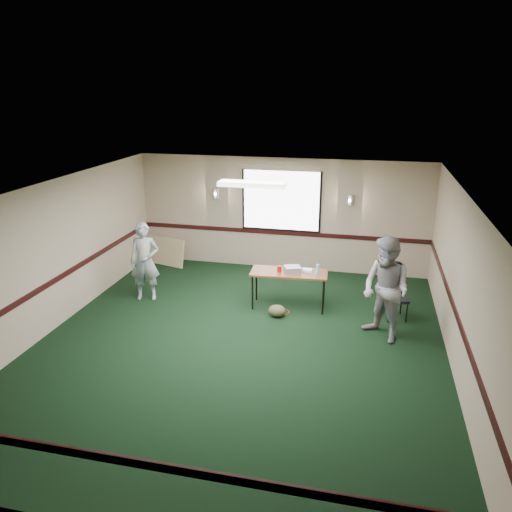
% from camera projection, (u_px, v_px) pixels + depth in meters
% --- Properties ---
extents(ground, '(8.00, 8.00, 0.00)m').
position_uv_depth(ground, '(239.00, 344.00, 8.70)').
color(ground, black).
rests_on(ground, ground).
extents(room_shell, '(8.00, 8.02, 8.00)m').
position_uv_depth(room_shell, '(265.00, 226.00, 10.15)').
color(room_shell, tan).
rests_on(room_shell, ground).
extents(folding_table, '(1.56, 0.70, 0.76)m').
position_uv_depth(folding_table, '(289.00, 274.00, 9.96)').
color(folding_table, '#5C2D1A').
rests_on(folding_table, ground).
extents(projector, '(0.39, 0.36, 0.11)m').
position_uv_depth(projector, '(292.00, 269.00, 9.94)').
color(projector, gray).
rests_on(projector, folding_table).
extents(game_console, '(0.18, 0.15, 0.05)m').
position_uv_depth(game_console, '(307.00, 270.00, 9.97)').
color(game_console, white).
rests_on(game_console, folding_table).
extents(red_cup, '(0.09, 0.09, 0.13)m').
position_uv_depth(red_cup, '(279.00, 269.00, 9.91)').
color(red_cup, '#AA120B').
rests_on(red_cup, folding_table).
extents(water_bottle, '(0.06, 0.06, 0.20)m').
position_uv_depth(water_bottle, '(318.00, 269.00, 9.80)').
color(water_bottle, '#8CCDE6').
rests_on(water_bottle, folding_table).
extents(duffel_bag, '(0.37, 0.29, 0.24)m').
position_uv_depth(duffel_bag, '(277.00, 311.00, 9.72)').
color(duffel_bag, '#4E4A2C').
rests_on(duffel_bag, ground).
extents(cable_coil, '(0.35, 0.35, 0.02)m').
position_uv_depth(cable_coil, '(282.00, 312.00, 9.93)').
color(cable_coil, red).
rests_on(cable_coil, ground).
extents(folded_table, '(1.35, 0.55, 0.69)m').
position_uv_depth(folded_table, '(161.00, 251.00, 12.54)').
color(folded_table, tan).
rests_on(folded_table, ground).
extents(conference_chair, '(0.51, 0.52, 0.85)m').
position_uv_depth(conference_chair, '(395.00, 293.00, 9.60)').
color(conference_chair, black).
rests_on(conference_chair, ground).
extents(person_left, '(0.68, 0.54, 1.65)m').
position_uv_depth(person_left, '(145.00, 261.00, 10.33)').
color(person_left, '#446496').
rests_on(person_left, ground).
extents(person_right, '(1.15, 1.14, 1.87)m').
position_uv_depth(person_right, '(386.00, 290.00, 8.62)').
color(person_right, '#7F9DC5').
rests_on(person_right, ground).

